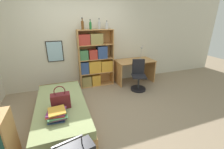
{
  "coord_description": "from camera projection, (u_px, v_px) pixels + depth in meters",
  "views": [
    {
      "loc": [
        -0.67,
        -2.7,
        1.91
      ],
      "look_at": [
        0.38,
        0.2,
        0.75
      ],
      "focal_mm": 24.0,
      "sensor_mm": 36.0,
      "label": 1
    }
  ],
  "objects": [
    {
      "name": "desk_chair",
      "position": [
        138.0,
        80.0,
        4.21
      ],
      "size": [
        0.49,
        0.49,
        0.85
      ],
      "color": "black",
      "rests_on": "ground_plane"
    },
    {
      "name": "ground_plane",
      "position": [
        99.0,
        112.0,
        3.26
      ],
      "size": [
        14.0,
        14.0,
        0.0
      ],
      "primitive_type": "plane",
      "color": "gray"
    },
    {
      "name": "desk_lamp",
      "position": [
        142.0,
        49.0,
        4.58
      ],
      "size": [
        0.15,
        0.1,
        0.46
      ],
      "color": "#ADA89E",
      "rests_on": "desk"
    },
    {
      "name": "handbag",
      "position": [
        61.0,
        100.0,
        2.69
      ],
      "size": [
        0.33,
        0.17,
        0.43
      ],
      "color": "maroon",
      "rests_on": "bed"
    },
    {
      "name": "bottle_blue",
      "position": [
        107.0,
        26.0,
        4.11
      ],
      "size": [
        0.08,
        0.08,
        0.22
      ],
      "color": "#B7BCC1",
      "rests_on": "bookcase"
    },
    {
      "name": "bookcase",
      "position": [
        94.0,
        60.0,
        4.31
      ],
      "size": [
        0.98,
        0.31,
        1.63
      ],
      "color": "tan",
      "rests_on": "ground_plane"
    },
    {
      "name": "bottle_green",
      "position": [
        82.0,
        25.0,
        3.9
      ],
      "size": [
        0.07,
        0.07,
        0.3
      ],
      "color": "brown",
      "rests_on": "bookcase"
    },
    {
      "name": "bottle_clear",
      "position": [
        99.0,
        25.0,
        4.07
      ],
      "size": [
        0.07,
        0.07,
        0.27
      ],
      "color": "#B7BCC1",
      "rests_on": "bookcase"
    },
    {
      "name": "bottle_brown",
      "position": [
        90.0,
        26.0,
        3.94
      ],
      "size": [
        0.06,
        0.06,
        0.26
      ],
      "color": "#1E6B2D",
      "rests_on": "bookcase"
    },
    {
      "name": "bed",
      "position": [
        62.0,
        111.0,
        2.98
      ],
      "size": [
        0.94,
        2.01,
        0.39
      ],
      "color": "tan",
      "rests_on": "ground_plane"
    },
    {
      "name": "book_stack_on_bed",
      "position": [
        57.0,
        114.0,
        2.42
      ],
      "size": [
        0.33,
        0.39,
        0.14
      ],
      "color": "#334C84",
      "rests_on": "bed"
    },
    {
      "name": "desk",
      "position": [
        135.0,
        67.0,
        4.67
      ],
      "size": [
        1.16,
        0.64,
        0.7
      ],
      "color": "tan",
      "rests_on": "ground_plane"
    },
    {
      "name": "wall_back",
      "position": [
        82.0,
        41.0,
        4.23
      ],
      "size": [
        10.0,
        0.09,
        2.6
      ],
      "color": "beige",
      "rests_on": "ground_plane"
    }
  ]
}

